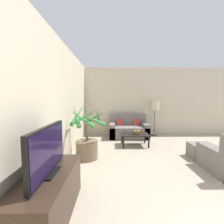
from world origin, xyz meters
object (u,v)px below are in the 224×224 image
(potted_palm, at_px, (87,141))
(apple_green, at_px, (135,131))
(television, at_px, (48,150))
(apple_red, at_px, (136,131))
(floor_lamp, at_px, (155,107))
(orange_fruit, at_px, (138,131))
(sofa_loveseat, at_px, (128,130))
(ottoman, at_px, (202,151))
(coffee_table, at_px, (135,135))
(tv_console, at_px, (50,196))
(fruit_bowl, at_px, (136,133))

(potted_palm, xyz_separation_m, apple_green, (1.33, 0.93, 0.02))
(television, relative_size, apple_red, 14.11)
(floor_lamp, height_order, orange_fruit, floor_lamp)
(sofa_loveseat, xyz_separation_m, apple_red, (0.10, -1.01, 0.17))
(potted_palm, bearing_deg, ottoman, 0.43)
(potted_palm, distance_m, coffee_table, 1.67)
(potted_palm, bearing_deg, orange_fruit, 33.77)
(floor_lamp, xyz_separation_m, apple_red, (-0.94, -1.21, -0.69))
(floor_lamp, height_order, coffee_table, floor_lamp)
(tv_console, xyz_separation_m, apple_red, (1.53, 2.85, 0.17))
(tv_console, relative_size, apple_green, 16.34)
(coffee_table, height_order, fruit_bowl, fruit_bowl)
(potted_palm, xyz_separation_m, coffee_table, (1.33, 1.00, -0.13))
(potted_palm, relative_size, ottoman, 2.36)
(coffee_table, xyz_separation_m, orange_fruit, (0.10, -0.05, 0.15))
(coffee_table, distance_m, fruit_bowl, 0.10)
(coffee_table, bearing_deg, television, -117.88)
(television, xyz_separation_m, coffee_table, (1.50, 2.84, -0.54))
(potted_palm, height_order, apple_green, potted_palm)
(apple_red, bearing_deg, fruit_bowl, -73.93)
(potted_palm, height_order, sofa_loveseat, potted_palm)
(television, xyz_separation_m, floor_lamp, (2.47, 4.06, 0.28))
(tv_console, bearing_deg, apple_green, 61.51)
(floor_lamp, relative_size, fruit_bowl, 6.48)
(potted_palm, distance_m, orange_fruit, 1.72)
(coffee_table, relative_size, apple_green, 11.02)
(television, relative_size, apple_green, 12.38)
(apple_green, bearing_deg, sofa_loveseat, 93.61)
(television, bearing_deg, ottoman, 31.69)
(fruit_bowl, relative_size, ottoman, 0.37)
(apple_green, relative_size, ottoman, 0.13)
(floor_lamp, bearing_deg, coffee_table, -128.40)
(floor_lamp, bearing_deg, apple_red, -127.85)
(tv_console, distance_m, apple_red, 3.24)
(potted_palm, distance_m, fruit_bowl, 1.67)
(tv_console, xyz_separation_m, fruit_bowl, (1.55, 2.79, 0.11))
(television, xyz_separation_m, fruit_bowl, (1.55, 2.79, -0.46))
(floor_lamp, xyz_separation_m, coffee_table, (-0.97, -1.22, -0.83))
(floor_lamp, xyz_separation_m, ottoman, (0.54, -2.20, -0.97))
(fruit_bowl, relative_size, orange_fruit, 2.40)
(television, height_order, orange_fruit, television)
(apple_green, bearing_deg, orange_fruit, 15.39)
(potted_palm, relative_size, fruit_bowl, 6.37)
(sofa_loveseat, height_order, apple_red, sofa_loveseat)
(tv_console, relative_size, potted_palm, 0.92)
(coffee_table, bearing_deg, floor_lamp, 51.60)
(television, height_order, apple_green, television)
(ottoman, bearing_deg, orange_fruit, 146.59)
(sofa_loveseat, relative_size, fruit_bowl, 6.72)
(sofa_loveseat, height_order, coffee_table, sofa_loveseat)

